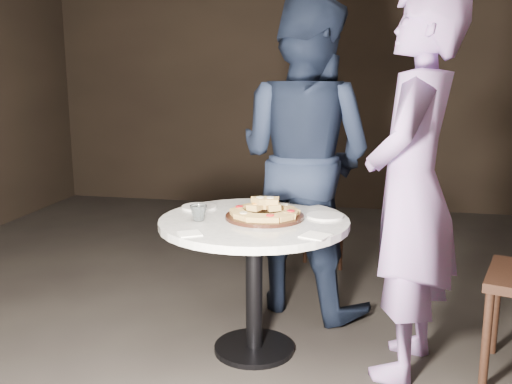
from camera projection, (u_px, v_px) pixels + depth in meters
floor at (260, 353)px, 3.05m from camera, size 7.00×7.00×0.00m
table at (254, 244)px, 2.95m from camera, size 1.27×1.27×0.73m
serving_board at (265, 217)px, 2.93m from camera, size 0.50×0.50×0.02m
focaccia_pile at (265, 209)px, 2.93m from camera, size 0.36×0.35×0.10m
plate_left at (199, 207)px, 3.16m from camera, size 0.22×0.22×0.01m
plate_right at (325, 216)px, 2.96m from camera, size 0.25×0.25×0.01m
water_glass at (199, 213)px, 2.88m from camera, size 0.09×0.09×0.08m
napkin_near at (190, 234)px, 2.64m from camera, size 0.14×0.14×0.01m
napkin_far at (316, 236)px, 2.61m from camera, size 0.15×0.15×0.01m
chair_far at (308, 216)px, 4.14m from camera, size 0.49×0.50×0.78m
diner_navy at (304, 158)px, 3.49m from camera, size 1.14×1.04×1.91m
diner_teal at (412, 189)px, 2.71m from camera, size 0.60×0.77×1.85m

